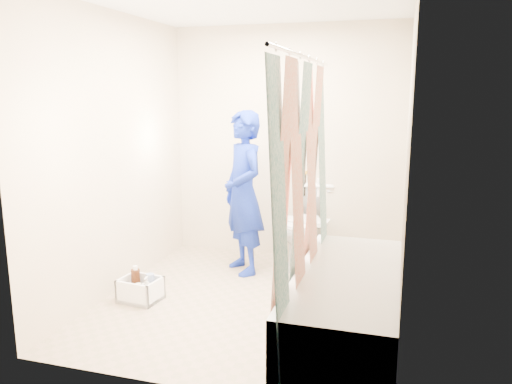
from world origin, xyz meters
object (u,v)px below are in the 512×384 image
(bathtub, at_px, (347,304))
(plumber, at_px, (243,193))
(toilet, at_px, (306,225))
(cleaning_caddy, at_px, (141,290))

(bathtub, bearing_deg, plumber, 135.08)
(bathtub, relative_size, toilet, 2.15)
(toilet, bearing_deg, plumber, -141.31)
(cleaning_caddy, bearing_deg, toilet, 55.68)
(bathtub, height_order, plumber, plumber)
(bathtub, relative_size, cleaning_caddy, 4.95)
(plumber, height_order, cleaning_caddy, plumber)
(toilet, height_order, cleaning_caddy, toilet)
(toilet, relative_size, cleaning_caddy, 2.30)
(plumber, bearing_deg, bathtub, 3.17)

